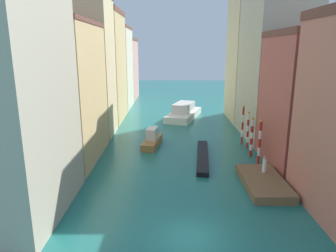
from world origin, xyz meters
TOP-DOWN VIEW (x-y plane):
  - ground_plane at (0.00, 24.50)m, footprint 154.00×154.00m
  - building_left_0 at (-12.57, 3.22)m, footprint 7.16×10.98m
  - building_left_1 at (-12.57, 14.81)m, footprint 7.16×11.97m
  - building_left_2 at (-12.57, 24.71)m, footprint 7.16×7.23m
  - building_left_3 at (-12.57, 34.37)m, footprint 7.16×11.34m
  - building_left_4 at (-12.57, 45.83)m, footprint 7.16×10.93m
  - building_left_5 at (-12.57, 57.39)m, footprint 7.16×12.02m
  - building_right_1 at (12.57, 13.13)m, footprint 7.16×9.68m
  - building_right_2 at (12.57, 23.82)m, footprint 7.16×11.68m
  - building_right_3 at (12.57, 34.61)m, footprint 7.16×9.57m
  - waterfront_dock at (7.03, 7.55)m, footprint 3.46×7.05m
  - person_on_dock at (7.50, 9.02)m, footprint 0.36×0.36m
  - mooring_pole_0 at (8.15, 13.07)m, footprint 0.32×0.32m
  - mooring_pole_1 at (7.97, 15.49)m, footprint 0.36×0.36m
  - mooring_pole_2 at (8.27, 18.42)m, footprint 0.30×0.30m
  - mooring_pole_3 at (8.00, 20.01)m, footprint 0.28×0.28m
  - vaporetto_white at (1.34, 35.21)m, footprint 7.06×11.32m
  - gondola_black at (2.44, 14.67)m, footprint 2.32×10.55m
  - motorboat_0 at (-3.40, 19.46)m, footprint 2.51×5.94m

SIDE VIEW (x-z plane):
  - ground_plane at x=0.00m, z-range 0.00..0.00m
  - gondola_black at x=2.44m, z-range 0.00..0.49m
  - waterfront_dock at x=7.03m, z-range 0.00..0.75m
  - motorboat_0 at x=-3.40m, z-range -0.35..1.90m
  - vaporetto_white at x=1.34m, z-range -0.34..2.37m
  - person_on_dock at x=7.50m, z-range 0.69..2.23m
  - mooring_pole_1 at x=7.97m, z-range 0.05..4.57m
  - mooring_pole_2 at x=8.27m, z-range 0.05..4.59m
  - mooring_pole_0 at x=8.15m, z-range 0.05..4.90m
  - mooring_pole_3 at x=8.00m, z-range 0.04..5.08m
  - building_right_1 at x=12.57m, z-range 0.01..13.66m
  - building_left_5 at x=-12.57m, z-range 0.01..14.26m
  - building_left_1 at x=-12.57m, z-range 0.01..14.69m
  - building_left_4 at x=-12.57m, z-range 0.01..16.17m
  - building_left_3 at x=-12.57m, z-range 0.02..18.00m
  - building_left_2 at x=-12.57m, z-range 0.01..18.67m
  - building_right_2 at x=12.57m, z-range 0.01..20.16m
  - building_right_3 at x=12.57m, z-range 0.01..21.33m
  - building_left_0 at x=-12.57m, z-range 0.01..21.65m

